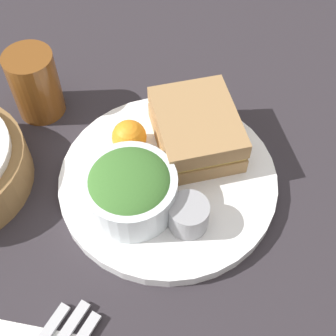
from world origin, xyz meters
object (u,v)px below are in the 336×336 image
sandwich (196,129)px  dressing_cup (188,215)px  drink_glass (35,84)px  salad_bowl (130,188)px  plate (168,180)px

sandwich → dressing_cup: bearing=-175.4°
sandwich → dressing_cup: sandwich is taller
dressing_cup → drink_glass: bearing=56.8°
sandwich → drink_glass: 0.24m
sandwich → dressing_cup: 0.13m
dressing_cup → drink_glass: 0.30m
drink_glass → salad_bowl: bearing=-130.2°
plate → drink_glass: 0.24m
plate → drink_glass: drink_glass is taller
plate → dressing_cup: 0.08m
plate → drink_glass: size_ratio=2.80×
plate → dressing_cup: (-0.06, -0.04, 0.03)m
dressing_cup → sandwich: bearing=4.6°
dressing_cup → drink_glass: size_ratio=0.48×
sandwich → dressing_cup: (-0.13, -0.01, -0.01)m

